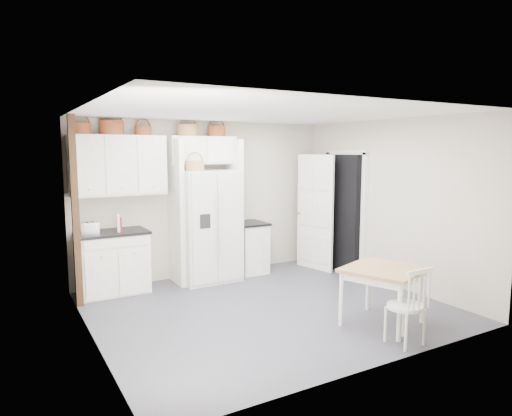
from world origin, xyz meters
TOP-DOWN VIEW (x-y plane):
  - floor at (0.00, 0.00)m, footprint 4.50×4.50m
  - ceiling at (0.00, 0.00)m, footprint 4.50×4.50m
  - wall_back at (0.00, 2.00)m, footprint 4.50×0.00m
  - wall_left at (-2.25, 0.00)m, footprint 0.00×4.00m
  - wall_right at (2.25, 0.00)m, footprint 0.00×4.00m
  - refrigerator at (-0.15, 1.63)m, footprint 0.93×0.75m
  - base_cab_left at (-1.66, 1.70)m, footprint 0.97×0.61m
  - base_cab_right at (0.67, 1.70)m, footprint 0.48×0.58m
  - dining_table at (0.92, -1.21)m, footprint 1.10×1.10m
  - windsor_chair at (0.71, -1.75)m, footprint 0.43×0.39m
  - counter_left at (-1.66, 1.70)m, footprint 1.01×0.65m
  - counter_right at (0.67, 1.70)m, footprint 0.52×0.62m
  - toaster at (-1.97, 1.63)m, footprint 0.26×0.18m
  - cookbook_red at (-1.56, 1.62)m, footprint 0.04×0.15m
  - cookbook_cream at (-1.57, 1.62)m, footprint 0.08×0.18m
  - basket_upper_a at (-2.01, 1.83)m, footprint 0.28×0.28m
  - basket_upper_b at (-1.57, 1.83)m, footprint 0.35×0.35m
  - basket_upper_c at (-1.11, 1.83)m, footprint 0.25×0.25m
  - basket_bridge_a at (-0.39, 1.83)m, footprint 0.33×0.33m
  - basket_bridge_b at (0.12, 1.83)m, footprint 0.30×0.30m
  - basket_fridge_a at (-0.39, 1.53)m, footprint 0.29×0.29m
  - upper_cabinet at (-1.50, 1.83)m, footprint 1.40×0.34m
  - bridge_cabinet at (-0.15, 1.83)m, footprint 1.12×0.34m
  - fridge_panel_left at (-0.66, 1.70)m, footprint 0.08×0.60m
  - fridge_panel_right at (0.36, 1.70)m, footprint 0.08×0.60m
  - trim_post at (-2.20, 1.35)m, footprint 0.09×0.09m
  - doorway_void at (2.16, 1.00)m, footprint 0.18×0.85m
  - door_slab at (1.80, 1.33)m, footprint 0.21×0.79m

SIDE VIEW (x-z plane):
  - floor at x=0.00m, z-range 0.00..0.00m
  - dining_table at x=0.92m, z-range 0.00..0.71m
  - base_cab_right at x=0.67m, z-range 0.00..0.85m
  - windsor_chair at x=0.71m, z-range 0.00..0.86m
  - base_cab_left at x=-1.66m, z-range 0.00..0.90m
  - counter_right at x=0.67m, z-range 0.85..0.89m
  - refrigerator at x=-0.15m, z-range 0.00..1.81m
  - counter_left at x=-1.66m, z-range 0.90..0.94m
  - toaster at x=-1.97m, z-range 0.94..1.11m
  - doorway_void at x=2.16m, z-range 0.00..2.05m
  - door_slab at x=1.80m, z-range 0.00..2.05m
  - cookbook_red at x=-1.56m, z-range 0.94..1.15m
  - cookbook_cream at x=-1.57m, z-range 0.94..1.20m
  - fridge_panel_left at x=-0.66m, z-range 0.00..2.30m
  - fridge_panel_right at x=0.36m, z-range 0.00..2.30m
  - wall_back at x=0.00m, z-range -0.95..3.55m
  - wall_left at x=-2.25m, z-range -0.70..3.30m
  - wall_right at x=2.25m, z-range -0.70..3.30m
  - trim_post at x=-2.20m, z-range 0.00..2.60m
  - basket_fridge_a at x=-0.39m, z-range 1.81..1.97m
  - upper_cabinet at x=-1.50m, z-range 1.45..2.35m
  - bridge_cabinet at x=-0.15m, z-range 1.90..2.35m
  - basket_upper_c at x=-1.11m, z-range 2.35..2.49m
  - basket_upper_a at x=-2.01m, z-range 2.35..2.51m
  - basket_bridge_b at x=0.12m, z-range 2.35..2.52m
  - basket_bridge_a at x=-0.39m, z-range 2.35..2.54m
  - basket_upper_b at x=-1.57m, z-range 2.35..2.56m
  - ceiling at x=0.00m, z-range 2.60..2.60m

